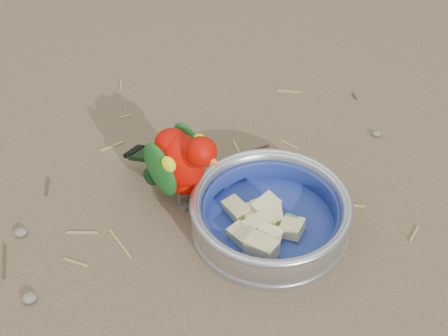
{
  "coord_description": "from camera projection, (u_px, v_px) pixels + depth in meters",
  "views": [
    {
      "loc": [
        -0.05,
        -0.61,
        0.71
      ],
      "look_at": [
        0.02,
        0.08,
        0.08
      ],
      "focal_mm": 50.0,
      "sensor_mm": 36.0,
      "label": 1
    }
  ],
  "objects": [
    {
      "name": "bowl_wall",
      "position": [
        271.0,
        212.0,
        0.93
      ],
      "size": [
        0.24,
        0.24,
        0.04
      ],
      "primitive_type": null,
      "color": "#B2B2BA",
      "rests_on": "food_bowl"
    },
    {
      "name": "fruit_wedges",
      "position": [
        270.0,
        215.0,
        0.93
      ],
      "size": [
        0.14,
        0.14,
        0.03
      ],
      "primitive_type": null,
      "color": "#D5CA86",
      "rests_on": "food_bowl"
    },
    {
      "name": "lory_parrot",
      "position": [
        181.0,
        167.0,
        0.95
      ],
      "size": [
        0.19,
        0.19,
        0.14
      ],
      "primitive_type": null,
      "rotation": [
        0.0,
        0.0,
        -2.37
      ],
      "color": "#BF0800",
      "rests_on": "ground"
    },
    {
      "name": "ground",
      "position": [
        219.0,
        246.0,
        0.93
      ],
      "size": [
        60.0,
        60.0,
        0.0
      ],
      "primitive_type": "plane",
      "color": "brown"
    },
    {
      "name": "ground_debris",
      "position": [
        194.0,
        238.0,
        0.93
      ],
      "size": [
        0.9,
        0.8,
        0.01
      ],
      "primitive_type": null,
      "color": "#AC8A49",
      "rests_on": "ground"
    },
    {
      "name": "food_bowl",
      "position": [
        270.0,
        225.0,
        0.95
      ],
      "size": [
        0.24,
        0.24,
        0.02
      ],
      "primitive_type": "cylinder",
      "color": "#B2B2BA",
      "rests_on": "ground"
    }
  ]
}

